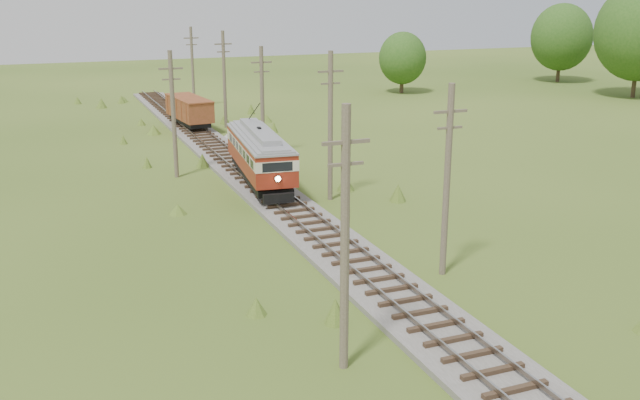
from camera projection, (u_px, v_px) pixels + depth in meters
name	position (u px, v px, depth m)	size (l,w,h in m)	color
railbed_main	(266.00, 189.00, 45.29)	(3.60, 96.00, 0.57)	#605B54
streetcar	(260.00, 152.00, 45.65)	(3.77, 11.22, 5.08)	black
gondola	(189.00, 110.00, 65.35)	(3.14, 7.58, 2.45)	black
gravel_pile	(241.00, 132.00, 61.81)	(3.25, 3.44, 1.18)	gray
utility_pole_r_2	(447.00, 179.00, 31.02)	(1.60, 0.30, 8.60)	brown
utility_pole_r_3	(330.00, 125.00, 42.51)	(1.60, 0.30, 9.00)	brown
utility_pole_r_4	(262.00, 101.00, 54.11)	(1.60, 0.30, 8.40)	brown
utility_pole_r_5	(224.00, 78.00, 65.76)	(1.60, 0.30, 8.90)	brown
utility_pole_r_6	(193.00, 67.00, 77.30)	(1.60, 0.30, 8.70)	brown
utility_pole_l_a	(345.00, 239.00, 22.94)	(1.60, 0.30, 9.00)	brown
utility_pole_l_b	(173.00, 113.00, 47.84)	(1.60, 0.30, 8.60)	brown
tree_right_5	(561.00, 37.00, 99.20)	(8.40, 8.40, 10.82)	#38281C
tree_mid_b	(402.00, 58.00, 88.67)	(5.88, 5.88, 7.57)	#38281C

